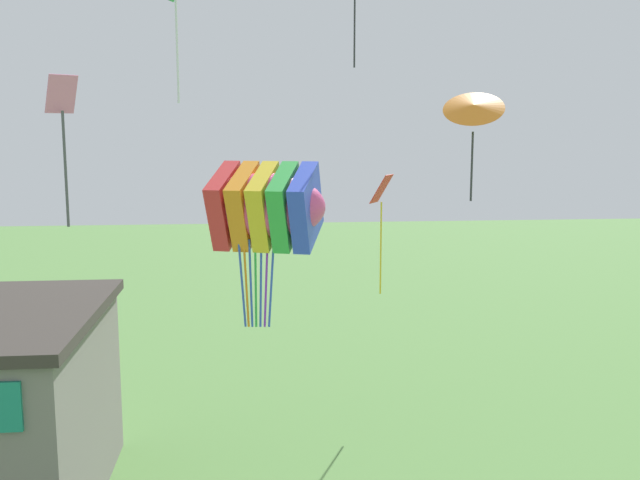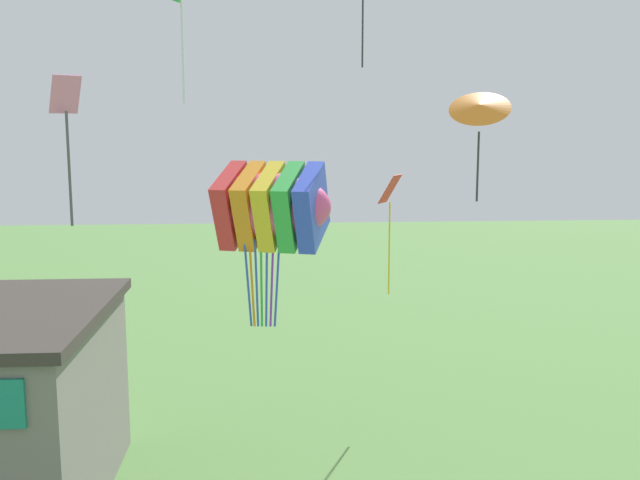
% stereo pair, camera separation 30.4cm
% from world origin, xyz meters
% --- Properties ---
extents(kite_rainbow_parafoil, '(3.48, 2.94, 4.09)m').
position_xyz_m(kite_rainbow_parafoil, '(-0.78, 12.99, 6.38)').
color(kite_rainbow_parafoil, '#E54C8C').
extents(kite_pink_diamond, '(0.60, 0.55, 2.67)m').
position_xyz_m(kite_pink_diamond, '(-4.41, 8.70, 8.29)').
color(kite_pink_diamond, pink).
extents(kite_orange_delta, '(1.72, 1.62, 2.58)m').
position_xyz_m(kite_orange_delta, '(3.91, 11.58, 8.72)').
color(kite_orange_delta, orange).
extents(kite_red_diamond, '(0.81, 0.89, 3.70)m').
position_xyz_m(kite_red_diamond, '(2.82, 16.93, 5.87)').
color(kite_red_diamond, red).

